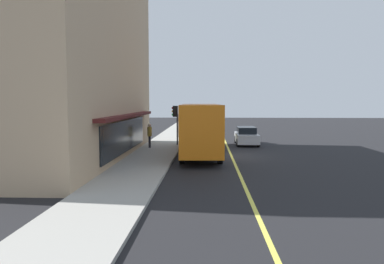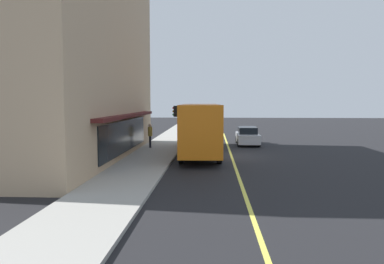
{
  "view_description": "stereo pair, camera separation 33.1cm",
  "coord_description": "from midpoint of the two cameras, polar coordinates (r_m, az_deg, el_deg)",
  "views": [
    {
      "loc": [
        -25.19,
        1.64,
        3.7
      ],
      "look_at": [
        0.23,
        2.7,
        1.6
      ],
      "focal_mm": 34.73,
      "sensor_mm": 36.0,
      "label": 1
    },
    {
      "loc": [
        -25.18,
        1.31,
        3.7
      ],
      "look_at": [
        0.23,
        2.7,
        1.6
      ],
      "focal_mm": 34.73,
      "sensor_mm": 36.0,
      "label": 2
    }
  ],
  "objects": [
    {
      "name": "ground",
      "position": [
        25.5,
        5.69,
        -3.65
      ],
      "size": [
        120.0,
        120.0,
        0.0
      ],
      "primitive_type": "plane",
      "color": "black"
    },
    {
      "name": "sidewalk",
      "position": [
        25.73,
        -6.23,
        -3.41
      ],
      "size": [
        80.0,
        3.14,
        0.15
      ],
      "primitive_type": "cube",
      "color": "#9E9B93",
      "rests_on": "ground"
    },
    {
      "name": "lane_centre_stripe",
      "position": [
        25.5,
        5.69,
        -3.64
      ],
      "size": [
        36.0,
        0.16,
        0.01
      ],
      "primitive_type": "cube",
      "color": "#D8D14C",
      "rests_on": "ground"
    },
    {
      "name": "storefront_building",
      "position": [
        25.89,
        -21.66,
        11.75
      ],
      "size": [
        19.54,
        10.49,
        14.04
      ],
      "color": "tan",
      "rests_on": "ground"
    },
    {
      "name": "bus",
      "position": [
        25.52,
        0.92,
        0.86
      ],
      "size": [
        11.2,
        2.88,
        3.5
      ],
      "color": "orange",
      "rests_on": "ground"
    },
    {
      "name": "traffic_light",
      "position": [
        30.28,
        -2.89,
        2.5
      ],
      "size": [
        0.3,
        0.52,
        3.2
      ],
      "color": "#2D2D33",
      "rests_on": "sidewalk"
    },
    {
      "name": "car_silver",
      "position": [
        32.1,
        8.07,
        -0.62
      ],
      "size": [
        4.32,
        1.89,
        1.52
      ],
      "color": "#B7BABF",
      "rests_on": "ground"
    },
    {
      "name": "pedestrian_by_curb",
      "position": [
        28.67,
        -6.86,
        -0.17
      ],
      "size": [
        0.34,
        0.34,
        1.85
      ],
      "color": "black",
      "rests_on": "sidewalk"
    }
  ]
}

